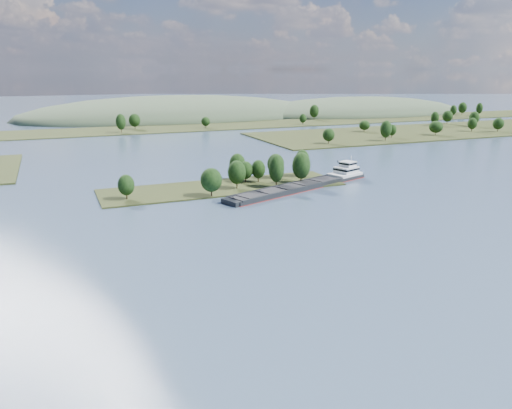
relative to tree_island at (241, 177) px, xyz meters
name	(u,v)px	position (x,y,z in m)	size (l,w,h in m)	color
ground	(286,229)	(-7.54, -58.83, -4.16)	(1800.00, 1800.00, 0.00)	#384A61
tree_island	(241,177)	(0.00, 0.00, 0.00)	(100.00, 32.93, 14.84)	black
right_bank	(449,130)	(223.59, 120.67, -3.12)	(320.00, 90.00, 15.37)	black
back_shoreline	(145,129)	(0.67, 220.90, -3.40)	(900.00, 60.00, 15.70)	black
hill_east	(359,113)	(252.46, 291.17, -4.16)	(260.00, 140.00, 36.00)	#374730
hill_west	(178,117)	(52.46, 321.17, -4.16)	(320.00, 160.00, 44.00)	#374730
cargo_barge	(309,184)	(26.36, -10.65, -2.85)	(75.01, 34.91, 10.36)	black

